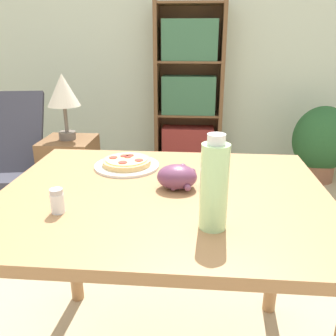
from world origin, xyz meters
TOP-DOWN VIEW (x-y plane):
  - wall_back at (0.00, 2.62)m, footprint 8.00×0.05m
  - dining_table at (0.15, -0.04)m, footprint 1.08×0.86m
  - pizza_on_plate at (-0.02, 0.18)m, footprint 0.25×0.25m
  - grape_bunch at (0.19, -0.01)m, footprint 0.13×0.12m
  - drink_bottle at (0.30, -0.26)m, footprint 0.07×0.07m
  - salt_shaker at (-0.14, -0.21)m, footprint 0.04×0.04m
  - bookshelf at (0.16, 2.45)m, footprint 0.66×0.30m
  - side_table at (-0.62, 1.14)m, footprint 0.34×0.34m
  - table_lamp at (-0.62, 1.14)m, footprint 0.21×0.21m
  - potted_plant_floor at (1.38, 2.09)m, footprint 0.52×0.44m

SIDE VIEW (x-z plane):
  - side_table at x=-0.62m, z-range 0.00..0.61m
  - potted_plant_floor at x=1.38m, z-range 0.02..0.71m
  - dining_table at x=0.15m, z-range 0.27..1.05m
  - bookshelf at x=0.16m, z-range -0.04..1.52m
  - pizza_on_plate at x=-0.02m, z-range 0.77..0.81m
  - salt_shaker at x=-0.14m, z-range 0.78..0.85m
  - grape_bunch at x=0.19m, z-range 0.78..0.86m
  - drink_bottle at x=0.30m, z-range 0.77..1.03m
  - table_lamp at x=-0.62m, z-range 0.70..1.13m
  - wall_back at x=0.00m, z-range 0.00..2.60m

